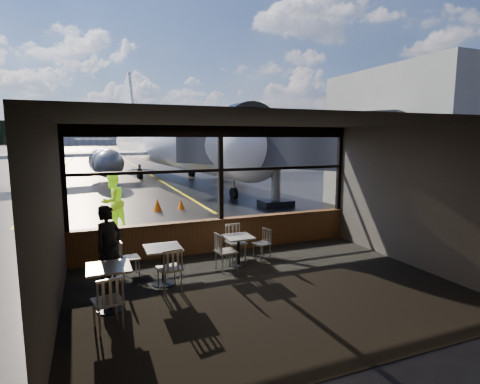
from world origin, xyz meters
TOP-DOWN VIEW (x-y plane):
  - ground_plane at (0.00, 120.00)m, footprint 520.00×520.00m
  - carpet_floor at (0.00, -3.00)m, footprint 8.00×6.00m
  - ceiling at (0.00, -3.00)m, footprint 8.00×6.00m
  - wall_left at (-4.00, -3.00)m, footprint 0.04×6.00m
  - wall_right at (4.00, -3.00)m, footprint 0.04×6.00m
  - wall_back at (0.00, -6.00)m, footprint 8.00×0.04m
  - window_sill at (0.00, 0.00)m, footprint 8.00×0.28m
  - window_header at (0.00, 0.00)m, footprint 8.00×0.18m
  - mullion_left at (-3.95, 0.00)m, footprint 0.12×0.12m
  - mullion_centre at (0.00, 0.00)m, footprint 0.12×0.12m
  - mullion_right at (3.95, 0.00)m, footprint 0.12×0.12m
  - window_transom at (0.00, 0.00)m, footprint 8.00×0.10m
  - airliner at (2.50, 19.83)m, footprint 31.57×36.62m
  - jet_bridge at (3.60, 5.50)m, footprint 8.83×10.79m
  - cafe_table_near at (0.00, -1.33)m, footprint 0.68×0.68m
  - cafe_table_mid at (-1.98, -1.90)m, footprint 0.76×0.76m
  - cafe_table_left at (-3.13, -2.78)m, footprint 0.77×0.77m
  - chair_near_e at (0.77, -1.08)m, footprint 0.53×0.53m
  - chair_near_w at (-0.43, -1.60)m, footprint 0.57×0.57m
  - chair_near_n at (0.06, -0.99)m, footprint 0.55×0.55m
  - chair_mid_s at (-1.92, -2.30)m, footprint 0.60×0.60m
  - chair_mid_w at (-2.62, -1.14)m, footprint 0.52×0.52m
  - chair_left_s at (-3.19, -3.50)m, footprint 0.62×0.62m
  - passenger at (-3.07, -1.71)m, footprint 0.78×0.75m
  - ground_crew at (-2.69, 3.78)m, footprint 1.21×1.20m
  - cone_nose at (0.37, 6.66)m, footprint 0.32×0.32m
  - cone_wing at (-6.45, 19.81)m, footprint 0.34×0.34m
  - terminal_annex at (10.00, 2.50)m, footprint 5.00×7.00m
  - hangar_mid at (0.00, 185.00)m, footprint 38.00×15.00m
  - hangar_right at (60.00, 178.00)m, footprint 50.00×20.00m
  - fuel_tank_a at (-30.00, 182.00)m, footprint 8.00×8.00m
  - fuel_tank_b at (-20.00, 182.00)m, footprint 8.00×8.00m
  - fuel_tank_c at (-10.00, 182.00)m, footprint 8.00×8.00m
  - treeline at (0.00, 210.00)m, footprint 360.00×3.00m
  - cone_extra at (-0.70, 6.60)m, footprint 0.40×0.40m

SIDE VIEW (x-z plane):
  - ground_plane at x=0.00m, z-range 0.00..0.00m
  - carpet_floor at x=0.00m, z-range 0.01..0.01m
  - cone_nose at x=0.37m, z-range 0.00..0.45m
  - cone_wing at x=-6.45m, z-range 0.00..0.47m
  - cone_extra at x=-0.70m, z-range 0.00..0.56m
  - cafe_table_near at x=0.00m, z-range 0.00..0.75m
  - chair_near_e at x=0.77m, z-range 0.00..0.80m
  - cafe_table_mid at x=-1.98m, z-range 0.00..0.84m
  - cafe_table_left at x=-3.13m, z-range 0.00..0.85m
  - chair_mid_w at x=-2.62m, z-range 0.00..0.88m
  - window_sill at x=0.00m, z-range 0.00..0.90m
  - chair_near_w at x=-0.43m, z-range 0.00..0.94m
  - chair_mid_s at x=-1.92m, z-range 0.00..0.96m
  - chair_near_n at x=0.06m, z-range 0.00..0.96m
  - chair_left_s at x=-3.19m, z-range 0.00..0.96m
  - passenger at x=-3.07m, z-range 0.00..1.80m
  - ground_crew at x=-2.69m, z-range 0.00..1.97m
  - wall_left at x=-4.00m, z-range 0.00..3.50m
  - wall_right at x=4.00m, z-range 0.00..3.50m
  - wall_back at x=0.00m, z-range 0.00..3.50m
  - mullion_left at x=-3.95m, z-range 0.90..3.50m
  - mullion_centre at x=0.00m, z-range 0.90..3.50m
  - mullion_right at x=3.95m, z-range 0.90..3.50m
  - window_transom at x=0.00m, z-range 2.26..2.34m
  - jet_bridge at x=3.60m, z-range 0.00..4.71m
  - terminal_annex at x=10.00m, z-range 0.00..6.00m
  - fuel_tank_a at x=-30.00m, z-range 0.00..6.00m
  - fuel_tank_b at x=-20.00m, z-range 0.00..6.00m
  - fuel_tank_c at x=-10.00m, z-range 0.00..6.00m
  - window_header at x=0.00m, z-range 3.20..3.50m
  - ceiling at x=0.00m, z-range 3.48..3.52m
  - hangar_mid at x=0.00m, z-range 0.00..10.00m
  - airliner at x=2.50m, z-range 0.00..10.36m
  - hangar_right at x=60.00m, z-range 0.00..12.00m
  - treeline at x=0.00m, z-range 0.00..12.00m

